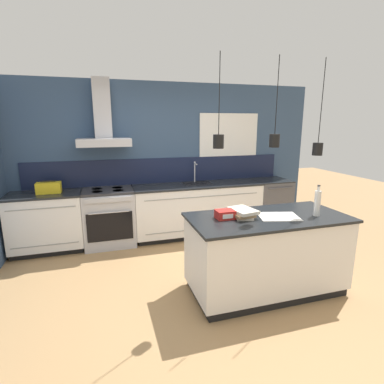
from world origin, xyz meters
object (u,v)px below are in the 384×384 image
at_px(bottle_on_island, 317,203).
at_px(red_supply_box, 225,214).
at_px(oven_range, 109,217).
at_px(book_stack, 242,213).
at_px(yellow_toolbox, 49,188).
at_px(dishwasher, 269,203).

relative_size(bottle_on_island, red_supply_box, 1.77).
distance_m(bottle_on_island, red_supply_box, 1.05).
bearing_deg(bottle_on_island, oven_range, 136.61).
bearing_deg(red_supply_box, book_stack, -3.57).
relative_size(oven_range, red_supply_box, 4.58).
relative_size(bottle_on_island, yellow_toolbox, 1.04).
xyz_separation_m(oven_range, book_stack, (1.39, -1.90, 0.51)).
bearing_deg(red_supply_box, bottle_on_island, -11.36).
height_order(dishwasher, yellow_toolbox, yellow_toolbox).
height_order(dishwasher, book_stack, book_stack).
distance_m(dishwasher, red_supply_box, 2.61).
relative_size(oven_range, dishwasher, 1.00).
xyz_separation_m(red_supply_box, yellow_toolbox, (-2.03, 1.89, 0.03)).
bearing_deg(red_supply_box, yellow_toolbox, 136.99).
bearing_deg(dishwasher, bottle_on_island, -108.41).
distance_m(oven_range, dishwasher, 2.92).
bearing_deg(oven_range, red_supply_box, -57.73).
height_order(book_stack, red_supply_box, same).
bearing_deg(book_stack, dishwasher, 51.37).
bearing_deg(book_stack, yellow_toolbox, 139.47).
relative_size(dishwasher, book_stack, 2.56).
distance_m(oven_range, book_stack, 2.41).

